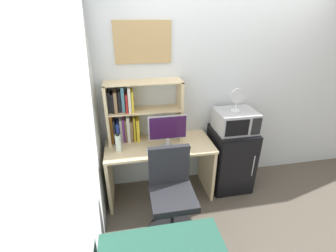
{
  "coord_description": "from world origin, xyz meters",
  "views": [
    {
      "loc": [
        -1.25,
        -2.68,
        2.13
      ],
      "look_at": [
        -0.81,
        -0.33,
        1.0
      ],
      "focal_mm": 24.6,
      "sensor_mm": 36.0,
      "label": 1
    }
  ],
  "objects_px": {
    "hutch_bookshelf": "(132,113)",
    "computer_mouse": "(188,147)",
    "keyboard": "(165,149)",
    "mini_fridge": "(230,158)",
    "desk_chair": "(171,198)",
    "monitor": "(168,130)",
    "desk_fan": "(237,98)",
    "wall_corkboard": "(143,42)",
    "microwave": "(235,121)",
    "water_bottle": "(118,143)"
  },
  "relations": [
    {
      "from": "hutch_bookshelf",
      "to": "computer_mouse",
      "type": "height_order",
      "value": "hutch_bookshelf"
    },
    {
      "from": "keyboard",
      "to": "mini_fridge",
      "type": "height_order",
      "value": "mini_fridge"
    },
    {
      "from": "desk_chair",
      "to": "mini_fridge",
      "type": "bearing_deg",
      "value": 32.48
    },
    {
      "from": "monitor",
      "to": "desk_chair",
      "type": "xyz_separation_m",
      "value": [
        -0.05,
        -0.47,
        -0.56
      ]
    },
    {
      "from": "hutch_bookshelf",
      "to": "monitor",
      "type": "xyz_separation_m",
      "value": [
        0.38,
        -0.27,
        -0.13
      ]
    },
    {
      "from": "computer_mouse",
      "to": "desk_fan",
      "type": "bearing_deg",
      "value": 14.45
    },
    {
      "from": "hutch_bookshelf",
      "to": "monitor",
      "type": "bearing_deg",
      "value": -35.61
    },
    {
      "from": "monitor",
      "to": "wall_corkboard",
      "type": "relative_size",
      "value": 0.7
    },
    {
      "from": "hutch_bookshelf",
      "to": "mini_fridge",
      "type": "relative_size",
      "value": 1.06
    },
    {
      "from": "monitor",
      "to": "desk_chair",
      "type": "distance_m",
      "value": 0.73
    },
    {
      "from": "microwave",
      "to": "monitor",
      "type": "bearing_deg",
      "value": -172.27
    },
    {
      "from": "water_bottle",
      "to": "microwave",
      "type": "bearing_deg",
      "value": 3.5
    },
    {
      "from": "microwave",
      "to": "desk_fan",
      "type": "relative_size",
      "value": 1.69
    },
    {
      "from": "monitor",
      "to": "desk_chair",
      "type": "relative_size",
      "value": 0.46
    },
    {
      "from": "microwave",
      "to": "desk_chair",
      "type": "distance_m",
      "value": 1.23
    },
    {
      "from": "wall_corkboard",
      "to": "water_bottle",
      "type": "bearing_deg",
      "value": -135.49
    },
    {
      "from": "monitor",
      "to": "water_bottle",
      "type": "xyz_separation_m",
      "value": [
        -0.56,
        0.03,
        -0.13
      ]
    },
    {
      "from": "desk_fan",
      "to": "monitor",
      "type": "bearing_deg",
      "value": -172.51
    },
    {
      "from": "mini_fridge",
      "to": "wall_corkboard",
      "type": "xyz_separation_m",
      "value": [
        -1.08,
        0.26,
        1.47
      ]
    },
    {
      "from": "water_bottle",
      "to": "desk_fan",
      "type": "relative_size",
      "value": 0.78
    },
    {
      "from": "desk_chair",
      "to": "wall_corkboard",
      "type": "relative_size",
      "value": 1.52
    },
    {
      "from": "computer_mouse",
      "to": "wall_corkboard",
      "type": "height_order",
      "value": "wall_corkboard"
    },
    {
      "from": "water_bottle",
      "to": "keyboard",
      "type": "bearing_deg",
      "value": -8.4
    },
    {
      "from": "hutch_bookshelf",
      "to": "mini_fridge",
      "type": "distance_m",
      "value": 1.44
    },
    {
      "from": "keyboard",
      "to": "monitor",
      "type": "bearing_deg",
      "value": 50.35
    },
    {
      "from": "monitor",
      "to": "computer_mouse",
      "type": "distance_m",
      "value": 0.32
    },
    {
      "from": "monitor",
      "to": "desk_fan",
      "type": "xyz_separation_m",
      "value": [
        0.86,
        0.11,
        0.29
      ]
    },
    {
      "from": "hutch_bookshelf",
      "to": "computer_mouse",
      "type": "distance_m",
      "value": 0.77
    },
    {
      "from": "keyboard",
      "to": "desk_chair",
      "type": "relative_size",
      "value": 0.45
    },
    {
      "from": "desk_fan",
      "to": "desk_chair",
      "type": "bearing_deg",
      "value": -147.2
    },
    {
      "from": "hutch_bookshelf",
      "to": "monitor",
      "type": "height_order",
      "value": "hutch_bookshelf"
    },
    {
      "from": "microwave",
      "to": "desk_fan",
      "type": "distance_m",
      "value": 0.3
    },
    {
      "from": "hutch_bookshelf",
      "to": "wall_corkboard",
      "type": "relative_size",
      "value": 1.42
    },
    {
      "from": "keyboard",
      "to": "microwave",
      "type": "distance_m",
      "value": 0.95
    },
    {
      "from": "hutch_bookshelf",
      "to": "monitor",
      "type": "relative_size",
      "value": 2.02
    },
    {
      "from": "computer_mouse",
      "to": "desk_fan",
      "type": "height_order",
      "value": "desk_fan"
    },
    {
      "from": "computer_mouse",
      "to": "hutch_bookshelf",
      "type": "bearing_deg",
      "value": 152.31
    },
    {
      "from": "wall_corkboard",
      "to": "monitor",
      "type": "bearing_deg",
      "value": -61.22
    },
    {
      "from": "desk_chair",
      "to": "computer_mouse",
      "type": "bearing_deg",
      "value": 56.49
    },
    {
      "from": "computer_mouse",
      "to": "desk_fan",
      "type": "relative_size",
      "value": 0.36
    },
    {
      "from": "desk_chair",
      "to": "wall_corkboard",
      "type": "distance_m",
      "value": 1.7
    },
    {
      "from": "keyboard",
      "to": "water_bottle",
      "type": "distance_m",
      "value": 0.54
    },
    {
      "from": "mini_fridge",
      "to": "microwave",
      "type": "xyz_separation_m",
      "value": [
        0.0,
        0.0,
        0.55
      ]
    },
    {
      "from": "desk_chair",
      "to": "wall_corkboard",
      "type": "xyz_separation_m",
      "value": [
        -0.16,
        0.85,
        1.46
      ]
    },
    {
      "from": "computer_mouse",
      "to": "wall_corkboard",
      "type": "xyz_separation_m",
      "value": [
        -0.44,
        0.43,
        1.12
      ]
    },
    {
      "from": "keyboard",
      "to": "desk_chair",
      "type": "bearing_deg",
      "value": -91.33
    },
    {
      "from": "water_bottle",
      "to": "computer_mouse",
      "type": "bearing_deg",
      "value": -5.73
    },
    {
      "from": "keyboard",
      "to": "computer_mouse",
      "type": "height_order",
      "value": "computer_mouse"
    },
    {
      "from": "keyboard",
      "to": "water_bottle",
      "type": "height_order",
      "value": "water_bottle"
    },
    {
      "from": "keyboard",
      "to": "mini_fridge",
      "type": "xyz_separation_m",
      "value": [
        0.91,
        0.16,
        -0.34
      ]
    }
  ]
}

